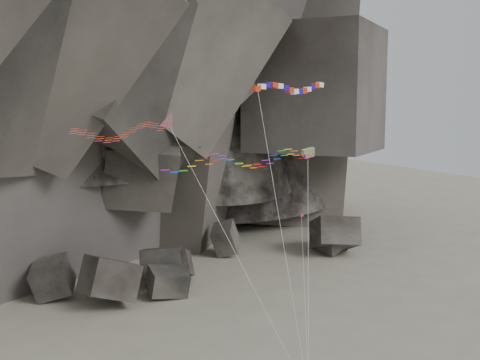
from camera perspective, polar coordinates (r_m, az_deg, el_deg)
headland at (r=115.55m, az=-19.30°, el=15.55°), size 110.00×70.00×84.00m
boulder_field at (r=89.13m, az=-2.94°, el=-7.85°), size 68.46×17.26×7.31m
delta_kite at (r=49.99m, az=-11.55°, el=4.57°), size 17.21×10.36×24.39m
banner_kite at (r=53.36m, az=4.85°, el=8.50°), size 9.38×6.15×26.83m
parafoil_kite at (r=51.09m, az=-0.56°, el=1.91°), size 15.13×5.98×20.99m
pennant_kite at (r=58.76m, az=5.97°, el=-6.88°), size 6.10×8.33×13.90m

